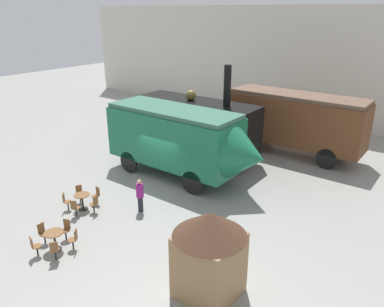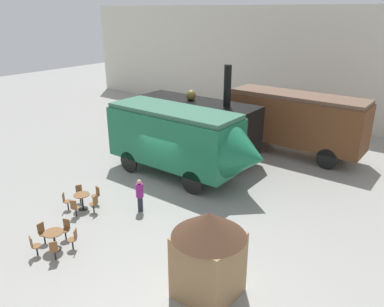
# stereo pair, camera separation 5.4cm
# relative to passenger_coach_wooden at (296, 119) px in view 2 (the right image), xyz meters

# --- Properties ---
(ground_plane) EXTENTS (80.00, 80.00, 0.00)m
(ground_plane) POSITION_rel_passenger_coach_wooden_xyz_m (-3.91, -8.17, -2.31)
(ground_plane) COLOR gray
(backdrop_wall) EXTENTS (44.00, 0.15, 9.00)m
(backdrop_wall) POSITION_rel_passenger_coach_wooden_xyz_m (-3.91, 7.07, 2.19)
(backdrop_wall) COLOR beige
(backdrop_wall) RESTS_ON ground_plane
(passenger_coach_wooden) EXTENTS (8.33, 2.47, 3.88)m
(passenger_coach_wooden) POSITION_rel_passenger_coach_wooden_xyz_m (0.00, 0.00, 0.00)
(passenger_coach_wooden) COLOR brown
(passenger_coach_wooden) RESTS_ON ground_plane
(steam_locomotive) EXTENTS (7.88, 2.49, 5.83)m
(steam_locomotive) POSITION_rel_passenger_coach_wooden_xyz_m (-4.77, -3.97, -0.19)
(steam_locomotive) COLOR black
(steam_locomotive) RESTS_ON ground_plane
(streamlined_locomotive) EXTENTS (9.13, 2.72, 3.80)m
(streamlined_locomotive) POSITION_rel_passenger_coach_wooden_xyz_m (-3.30, -7.06, -0.05)
(streamlined_locomotive) COLOR #196B47
(streamlined_locomotive) RESTS_ON ground_plane
(cafe_table_near) EXTENTS (0.73, 0.73, 0.75)m
(cafe_table_near) POSITION_rel_passenger_coach_wooden_xyz_m (-4.90, -12.61, -1.76)
(cafe_table_near) COLOR black
(cafe_table_near) RESTS_ON ground_plane
(cafe_table_mid) EXTENTS (0.75, 0.75, 0.77)m
(cafe_table_mid) POSITION_rel_passenger_coach_wooden_xyz_m (-3.18, -15.24, -1.74)
(cafe_table_mid) COLOR black
(cafe_table_mid) RESTS_ON ground_plane
(cafe_chair_0) EXTENTS (0.39, 0.40, 0.87)m
(cafe_chair_0) POSITION_rel_passenger_coach_wooden_xyz_m (-4.57, -13.27, -1.80)
(cafe_chair_0) COLOR black
(cafe_chair_0) RESTS_ON ground_plane
(cafe_chair_1) EXTENTS (0.37, 0.36, 0.87)m
(cafe_chair_1) POSITION_rel_passenger_coach_wooden_xyz_m (-4.17, -12.51, -1.80)
(cafe_chair_1) COLOR black
(cafe_chair_1) RESTS_ON ground_plane
(cafe_chair_2) EXTENTS (0.36, 0.37, 0.87)m
(cafe_chair_2) POSITION_rel_passenger_coach_wooden_xyz_m (-4.78, -11.89, -1.80)
(cafe_chair_2) COLOR black
(cafe_chair_2) RESTS_ON ground_plane
(cafe_chair_3) EXTENTS (0.40, 0.39, 0.87)m
(cafe_chair_3) POSITION_rel_passenger_coach_wooden_xyz_m (-5.55, -12.27, -1.80)
(cafe_chair_3) COLOR black
(cafe_chair_3) RESTS_ON ground_plane
(cafe_chair_4) EXTENTS (0.40, 0.40, 0.87)m
(cafe_chair_4) POSITION_rel_passenger_coach_wooden_xyz_m (-5.43, -13.13, -1.80)
(cafe_chair_4) COLOR black
(cafe_chair_4) RESTS_ON ground_plane
(cafe_chair_5) EXTENTS (0.40, 0.40, 0.87)m
(cafe_chair_5) POSITION_rel_passenger_coach_wooden_xyz_m (-2.60, -14.78, -1.80)
(cafe_chair_5) COLOR black
(cafe_chair_5) RESTS_ON ground_plane
(cafe_chair_6) EXTENTS (0.37, 0.39, 0.87)m
(cafe_chair_6) POSITION_rel_passenger_coach_wooden_xyz_m (-3.44, -14.54, -1.80)
(cafe_chair_6) COLOR black
(cafe_chair_6) RESTS_ON ground_plane
(cafe_chair_7) EXTENTS (0.36, 0.36, 0.87)m
(cafe_chair_7) POSITION_rel_passenger_coach_wooden_xyz_m (-3.93, -15.26, -1.80)
(cafe_chair_7) COLOR black
(cafe_chair_7) RESTS_ON ground_plane
(cafe_chair_8) EXTENTS (0.37, 0.39, 0.87)m
(cafe_chair_8) POSITION_rel_passenger_coach_wooden_xyz_m (-3.39, -15.95, -1.80)
(cafe_chair_8) COLOR black
(cafe_chair_8) RESTS_ON ground_plane
(cafe_chair_9) EXTENTS (0.40, 0.40, 0.87)m
(cafe_chair_9) POSITION_rel_passenger_coach_wooden_xyz_m (-2.57, -15.66, -1.80)
(cafe_chair_9) COLOR black
(cafe_chair_9) RESTS_ON ground_plane
(visitor_person) EXTENTS (0.34, 0.34, 1.58)m
(visitor_person) POSITION_rel_passenger_coach_wooden_xyz_m (-2.65, -11.13, -1.46)
(visitor_person) COLOR #262633
(visitor_person) RESTS_ON ground_plane
(ticket_kiosk) EXTENTS (2.34, 2.34, 3.00)m
(ticket_kiosk) POSITION_rel_passenger_coach_wooden_xyz_m (2.87, -13.66, -0.64)
(ticket_kiosk) COLOR #99754C
(ticket_kiosk) RESTS_ON ground_plane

